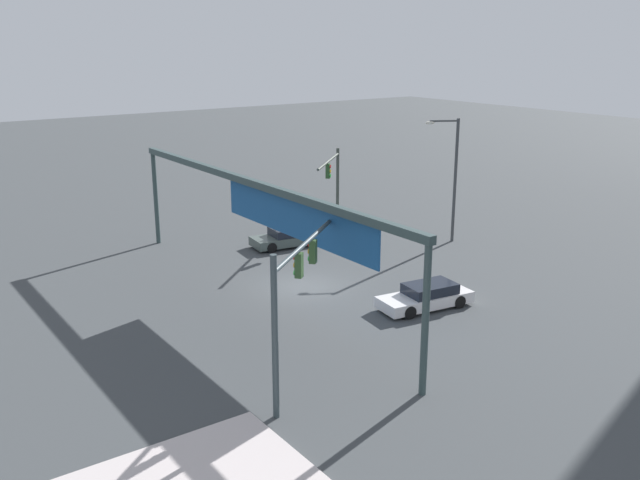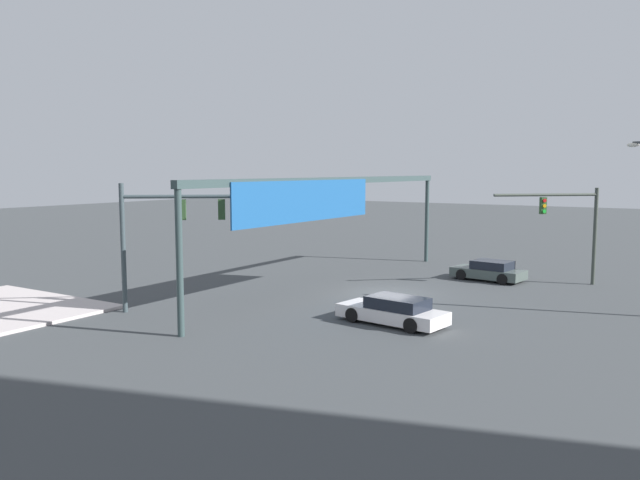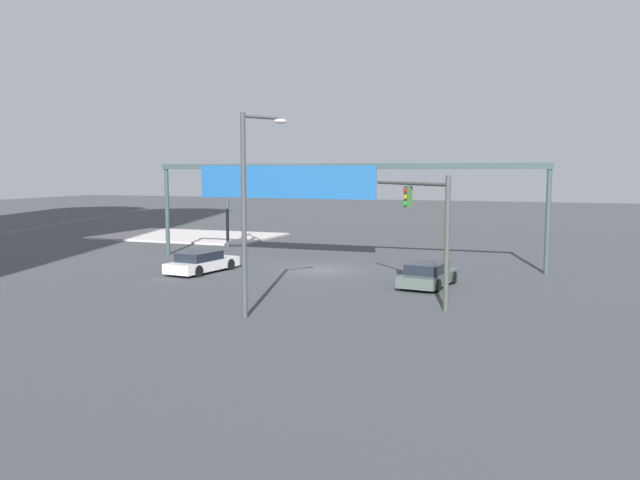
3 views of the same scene
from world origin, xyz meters
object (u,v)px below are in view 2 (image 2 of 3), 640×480
(traffic_signal_near_corner, at_px, (165,223))
(traffic_signal_opposite_side, at_px, (571,218))
(sedan_car_waiting_far, at_px, (393,311))
(sedan_car_approaching, at_px, (489,271))

(traffic_signal_near_corner, bearing_deg, traffic_signal_opposite_side, 11.33)
(traffic_signal_opposite_side, xyz_separation_m, sedan_car_waiting_far, (13.78, -4.45, -3.30))
(traffic_signal_near_corner, xyz_separation_m, sedan_car_approaching, (-16.37, 10.18, -3.57))
(sedan_car_waiting_far, bearing_deg, traffic_signal_near_corner, 26.02)
(traffic_signal_near_corner, relative_size, sedan_car_approaching, 1.36)
(sedan_car_approaching, relative_size, sedan_car_waiting_far, 0.89)
(sedan_car_waiting_far, bearing_deg, traffic_signal_opposite_side, -100.41)
(traffic_signal_opposite_side, height_order, sedan_car_approaching, traffic_signal_opposite_side)
(sedan_car_waiting_far, bearing_deg, sedan_car_approaching, -82.93)
(traffic_signal_near_corner, xyz_separation_m, traffic_signal_opposite_side, (-17.17, 14.53, -0.27))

